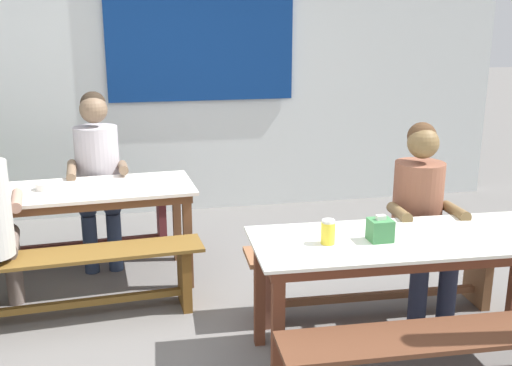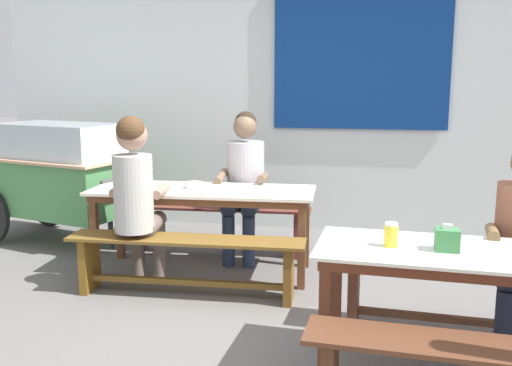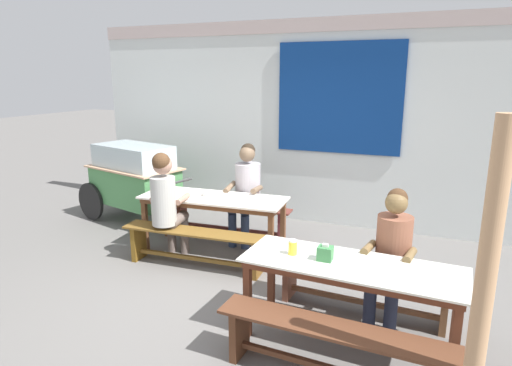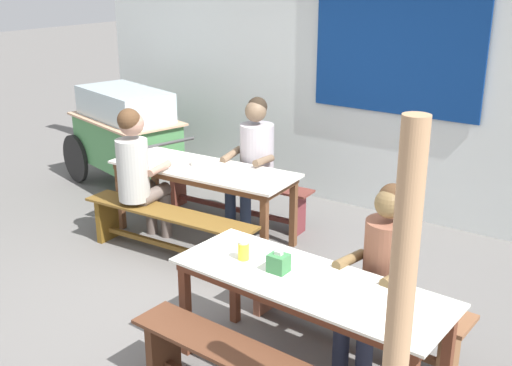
{
  "view_description": "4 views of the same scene",
  "coord_description": "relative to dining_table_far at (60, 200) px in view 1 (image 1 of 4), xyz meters",
  "views": [
    {
      "loc": [
        -0.23,
        -3.13,
        1.85
      ],
      "look_at": [
        0.58,
        0.69,
        0.79
      ],
      "focal_mm": 41.39,
      "sensor_mm": 36.0,
      "label": 1
    },
    {
      "loc": [
        0.65,
        -3.36,
        1.6
      ],
      "look_at": [
        -0.14,
        0.3,
        0.93
      ],
      "focal_mm": 39.3,
      "sensor_mm": 36.0,
      "label": 2
    },
    {
      "loc": [
        1.8,
        -3.74,
        2.22
      ],
      "look_at": [
        -0.05,
        0.76,
        1.03
      ],
      "focal_mm": 30.82,
      "sensor_mm": 36.0,
      "label": 3
    },
    {
      "loc": [
        3.0,
        -3.4,
        2.58
      ],
      "look_at": [
        0.09,
        0.72,
        0.82
      ],
      "focal_mm": 44.34,
      "sensor_mm": 36.0,
      "label": 4
    }
  ],
  "objects": [
    {
      "name": "person_center_facing",
      "position": [
        0.24,
        0.5,
        0.11
      ],
      "size": [
        0.47,
        0.58,
        1.34
      ],
      "color": "#293651",
      "rests_on": "ground_plane"
    },
    {
      "name": "bench_near_front",
      "position": [
        1.98,
        -1.93,
        -0.35
      ],
      "size": [
        1.76,
        0.38,
        0.45
      ],
      "color": "#55301D",
      "rests_on": "ground_plane"
    },
    {
      "name": "dining_table_near",
      "position": [
        2.0,
        -1.39,
        -0.0
      ],
      "size": [
        1.83,
        0.73,
        0.72
      ],
      "color": "silver",
      "rests_on": "ground_plane"
    },
    {
      "name": "person_right_near_table",
      "position": [
        2.27,
        -0.92,
        0.06
      ],
      "size": [
        0.46,
        0.58,
        1.26
      ],
      "color": "#292F45",
      "rests_on": "ground_plane"
    },
    {
      "name": "soup_bowl",
      "position": [
        -0.09,
        0.04,
        0.1
      ],
      "size": [
        0.15,
        0.15,
        0.05
      ],
      "primitive_type": "cylinder",
      "color": "silver",
      "rests_on": "dining_table_far"
    },
    {
      "name": "tissue_box",
      "position": [
        1.78,
        -1.4,
        0.13
      ],
      "size": [
        0.12,
        0.11,
        0.14
      ],
      "color": "#3A7C45",
      "rests_on": "dining_table_near"
    },
    {
      "name": "condiment_jar",
      "position": [
        1.5,
        -1.38,
        0.14
      ],
      "size": [
        0.08,
        0.08,
        0.13
      ],
      "color": "yellow",
      "rests_on": "dining_table_near"
    },
    {
      "name": "bench_far_back",
      "position": [
        -0.03,
        0.55,
        -0.35
      ],
      "size": [
        1.77,
        0.36,
        0.45
      ],
      "color": "brown",
      "rests_on": "ground_plane"
    },
    {
      "name": "dining_table_far",
      "position": [
        0.0,
        0.0,
        0.0
      ],
      "size": [
        1.9,
        0.77,
        0.72
      ],
      "color": "white",
      "rests_on": "ground_plane"
    },
    {
      "name": "bench_near_back",
      "position": [
        2.03,
        -0.84,
        -0.34
      ],
      "size": [
        1.72,
        0.39,
        0.45
      ],
      "color": "brown",
      "rests_on": "ground_plane"
    },
    {
      "name": "backdrop_wall",
      "position": [
        0.76,
        1.68,
        0.93
      ],
      "size": [
        7.16,
        0.23,
        3.02
      ],
      "color": "silver",
      "rests_on": "ground_plane"
    },
    {
      "name": "bench_far_front",
      "position": [
        0.03,
        -0.55,
        -0.35
      ],
      "size": [
        1.81,
        0.41,
        0.45
      ],
      "color": "brown",
      "rests_on": "ground_plane"
    },
    {
      "name": "ground_plane",
      "position": [
        0.75,
        -1.03,
        -0.65
      ],
      "size": [
        40.0,
        40.0,
        0.0
      ],
      "primitive_type": "plane",
      "color": "#64615E"
    }
  ]
}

